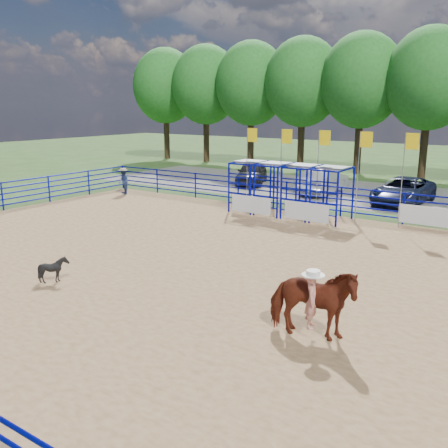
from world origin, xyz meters
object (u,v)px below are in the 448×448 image
at_px(calf, 54,269).
at_px(car_c, 403,191).
at_px(car_a, 252,173).
at_px(horse_and_rider, 312,300).
at_px(spectator_cowboy, 124,181).
at_px(car_b, 323,181).

height_order(calf, car_c, car_c).
xyz_separation_m(car_a, car_c, (10.67, -1.38, -0.04)).
bearing_deg(calf, car_c, -19.92).
relative_size(car_a, car_c, 0.86).
bearing_deg(car_c, horse_and_rider, -78.48).
relative_size(calf, spectator_cowboy, 0.53).
bearing_deg(calf, spectator_cowboy, 33.55).
height_order(calf, car_b, car_b).
distance_m(calf, spectator_cowboy, 15.71).
relative_size(horse_and_rider, spectator_cowboy, 1.49).
bearing_deg(horse_and_rider, car_b, 112.75).
distance_m(horse_and_rider, spectator_cowboy, 21.13).
bearing_deg(car_b, calf, 87.61).
height_order(calf, car_a, car_a).
bearing_deg(car_c, car_b, 176.68).
distance_m(spectator_cowboy, car_c, 16.38).
relative_size(horse_and_rider, car_c, 0.45).
xyz_separation_m(car_a, car_b, (5.69, -0.85, 0.01)).
height_order(spectator_cowboy, car_b, spectator_cowboy).
height_order(horse_and_rider, spectator_cowboy, horse_and_rider).
xyz_separation_m(calf, car_a, (-5.32, 20.43, 0.34)).
distance_m(spectator_cowboy, car_a, 9.10).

